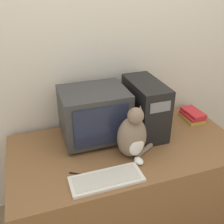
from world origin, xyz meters
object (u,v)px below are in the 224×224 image
object	(u,v)px
keyboard	(107,179)
crt_monitor	(94,114)
book_stack	(192,115)
pen	(82,174)
cat	(133,136)
computer_tower	(145,107)

from	to	relation	value
keyboard	crt_monitor	bearing A→B (deg)	82.85
crt_monitor	book_stack	world-z (taller)	crt_monitor
keyboard	pen	size ratio (longest dim) A/B	3.12
cat	book_stack	distance (m)	0.72
book_stack	crt_monitor	bearing A→B (deg)	179.80
keyboard	book_stack	bearing A→B (deg)	27.23
book_stack	cat	bearing A→B (deg)	-156.40
crt_monitor	book_stack	xyz separation A→B (m)	(0.82, -0.00, -0.15)
crt_monitor	cat	size ratio (longest dim) A/B	1.21
computer_tower	cat	distance (m)	0.33
pen	crt_monitor	bearing A→B (deg)	63.23
book_stack	pen	xyz separation A→B (m)	(-1.00, -0.36, -0.03)
crt_monitor	computer_tower	xyz separation A→B (m)	(0.37, -0.03, 0.00)
computer_tower	pen	distance (m)	0.68
cat	pen	world-z (taller)	cat
pen	computer_tower	bearing A→B (deg)	30.87
cat	pen	size ratio (longest dim) A/B	2.71
book_stack	pen	distance (m)	1.07
crt_monitor	cat	world-z (taller)	same
computer_tower	pen	world-z (taller)	computer_tower
computer_tower	cat	world-z (taller)	computer_tower
keyboard	book_stack	world-z (taller)	book_stack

